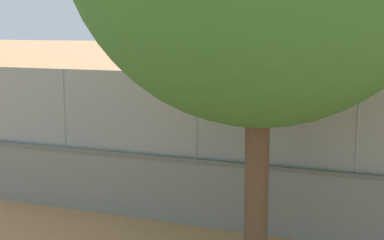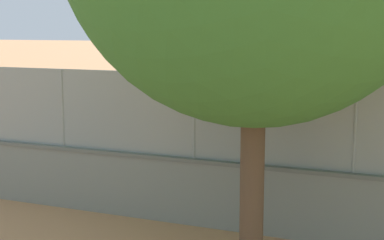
{
  "view_description": "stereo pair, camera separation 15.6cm",
  "coord_description": "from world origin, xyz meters",
  "px_view_note": "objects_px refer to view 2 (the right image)",
  "views": [
    {
      "loc": [
        -6.34,
        21.09,
        4.1
      ],
      "look_at": [
        -0.4,
        5.14,
        1.33
      ],
      "focal_mm": 53.83,
      "sensor_mm": 36.0,
      "label": 1
    },
    {
      "loc": [
        -6.49,
        21.03,
        4.1
      ],
      "look_at": [
        -0.4,
        5.14,
        1.33
      ],
      "focal_mm": 53.83,
      "sensor_mm": 36.0,
      "label": 2
    }
  ],
  "objects_px": {
    "sports_ball": "(292,159)",
    "spare_ball_by_wall": "(38,186)",
    "player_foreground_swinging": "(282,114)",
    "player_baseline_waiting": "(196,115)",
    "player_near_wall_returning": "(310,123)"
  },
  "relations": [
    {
      "from": "player_foreground_swinging",
      "to": "player_baseline_waiting",
      "type": "bearing_deg",
      "value": 39.4
    },
    {
      "from": "spare_ball_by_wall",
      "to": "player_foreground_swinging",
      "type": "bearing_deg",
      "value": -114.16
    },
    {
      "from": "player_near_wall_returning",
      "to": "spare_ball_by_wall",
      "type": "distance_m",
      "value": 8.86
    },
    {
      "from": "sports_ball",
      "to": "spare_ball_by_wall",
      "type": "height_order",
      "value": "sports_ball"
    },
    {
      "from": "player_foreground_swinging",
      "to": "player_baseline_waiting",
      "type": "height_order",
      "value": "player_baseline_waiting"
    },
    {
      "from": "player_foreground_swinging",
      "to": "sports_ball",
      "type": "bearing_deg",
      "value": 106.08
    },
    {
      "from": "player_baseline_waiting",
      "to": "sports_ball",
      "type": "height_order",
      "value": "player_baseline_waiting"
    },
    {
      "from": "sports_ball",
      "to": "player_foreground_swinging",
      "type": "bearing_deg",
      "value": -73.92
    },
    {
      "from": "player_baseline_waiting",
      "to": "sports_ball",
      "type": "relative_size",
      "value": 8.27
    },
    {
      "from": "player_foreground_swinging",
      "to": "spare_ball_by_wall",
      "type": "height_order",
      "value": "player_foreground_swinging"
    },
    {
      "from": "player_near_wall_returning",
      "to": "player_baseline_waiting",
      "type": "relative_size",
      "value": 1.03
    },
    {
      "from": "player_foreground_swinging",
      "to": "player_near_wall_returning",
      "type": "bearing_deg",
      "value": 118.24
    },
    {
      "from": "player_near_wall_returning",
      "to": "player_baseline_waiting",
      "type": "distance_m",
      "value": 4.24
    },
    {
      "from": "player_foreground_swinging",
      "to": "sports_ball",
      "type": "xyz_separation_m",
      "value": [
        -1.22,
        4.21,
        -0.75
      ]
    },
    {
      "from": "player_baseline_waiting",
      "to": "player_near_wall_returning",
      "type": "bearing_deg",
      "value": 171.22
    }
  ]
}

